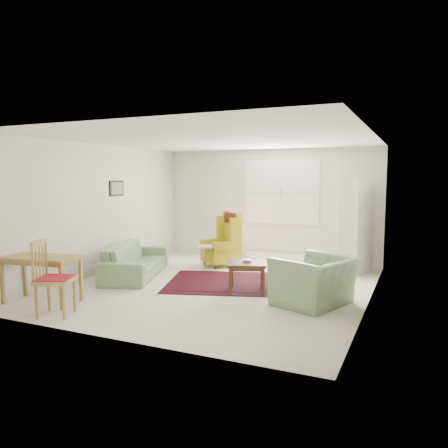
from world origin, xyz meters
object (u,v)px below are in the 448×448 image
at_px(sofa, 136,254).
at_px(armchair, 315,276).
at_px(wingback_chair, 220,239).
at_px(coffee_table, 247,277).
at_px(desk, 42,279).
at_px(desk_chair, 55,278).
at_px(stool, 206,257).
at_px(cabinet, 357,226).

xyz_separation_m(sofa, armchair, (3.54, -0.53, 0.01)).
bearing_deg(wingback_chair, coffee_table, -16.73).
height_order(coffee_table, desk, desk).
bearing_deg(desk, coffee_table, 35.44).
xyz_separation_m(sofa, desk_chair, (0.45, -2.46, 0.10)).
bearing_deg(coffee_table, stool, 136.11).
xyz_separation_m(coffee_table, stool, (-1.42, 1.37, -0.01)).
distance_m(wingback_chair, cabinet, 2.78).
bearing_deg(desk, wingback_chair, 70.30).
relative_size(sofa, wingback_chair, 1.82).
bearing_deg(wingback_chair, cabinet, 48.33).
relative_size(armchair, desk_chair, 1.06).
bearing_deg(armchair, stool, -100.95).
xyz_separation_m(sofa, stool, (0.94, 1.11, -0.18)).
relative_size(armchair, cabinet, 0.60).
bearing_deg(armchair, coffee_table, -81.59).
xyz_separation_m(wingback_chair, desk, (-1.28, -3.57, -0.22)).
relative_size(sofa, coffee_table, 3.39).
distance_m(stool, desk_chair, 3.61).
xyz_separation_m(coffee_table, desk, (-2.56, -1.82, 0.10)).
bearing_deg(sofa, desk_chair, 170.76).
bearing_deg(coffee_table, desk_chair, -131.12).
relative_size(desk, desk_chair, 1.08).
bearing_deg(wingback_chair, desk, -72.85).
bearing_deg(desk_chair, wingback_chair, -30.77).
height_order(sofa, desk_chair, desk_chair).
bearing_deg(armchair, wingback_chair, -108.00).
height_order(sofa, armchair, armchair).
bearing_deg(desk, sofa, 84.54).
bearing_deg(desk_chair, coffee_table, -62.77).
bearing_deg(coffee_table, wingback_chair, 126.42).
distance_m(armchair, coffee_table, 1.22).
distance_m(coffee_table, stool, 1.97).
height_order(armchair, desk_chair, desk_chair).
bearing_deg(desk, desk_chair, -30.10).
bearing_deg(desk_chair, cabinet, -58.27).
bearing_deg(cabinet, stool, -143.61).
relative_size(coffee_table, stool, 1.26).
bearing_deg(desk, cabinet, 45.95).
height_order(armchair, wingback_chair, wingback_chair).
height_order(wingback_chair, desk, wingback_chair).
bearing_deg(coffee_table, sofa, 173.77).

